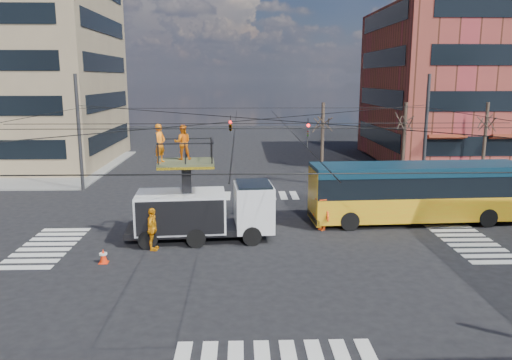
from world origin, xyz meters
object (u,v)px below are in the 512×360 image
Objects in this scene: city_bus at (417,191)px; flagger at (322,212)px; worker_ground at (152,229)px; traffic_cone at (103,256)px; utility_truck at (204,201)px.

flagger is at bearing -169.50° from city_bus.
flagger is at bearing -65.81° from worker_ground.
city_bus is 18.52× the size of traffic_cone.
flagger is (-5.35, -1.29, -0.77)m from city_bus.
city_bus reaches higher than worker_ground.
city_bus reaches higher than traffic_cone.
utility_truck is 2.87m from worker_ground.
utility_truck reaches higher than flagger.
utility_truck is 5.36m from traffic_cone.
city_bus is at bearing 74.36° from flagger.
utility_truck reaches higher than city_bus.
city_bus is at bearing 20.23° from traffic_cone.
worker_ground is at bearing 40.89° from traffic_cone.
worker_ground is 8.63m from flagger.
flagger is (9.99, 4.37, 0.64)m from traffic_cone.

